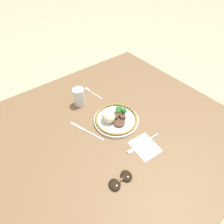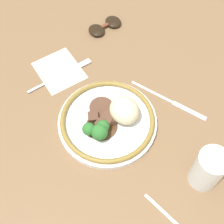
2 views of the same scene
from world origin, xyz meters
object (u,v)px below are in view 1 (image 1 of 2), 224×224
object	(u,v)px
knife	(85,130)
sunglasses	(121,180)
juice_glass	(79,98)
plate	(115,118)
fork	(141,145)
spoon	(90,91)

from	to	relation	value
knife	sunglasses	world-z (taller)	sunglasses
knife	sunglasses	size ratio (longest dim) A/B	1.89
juice_glass	knife	distance (m)	0.21
plate	sunglasses	xyz separation A→B (m)	(-0.27, 0.19, -0.01)
juice_glass	sunglasses	xyz separation A→B (m)	(-0.50, 0.11, -0.04)
plate	fork	size ratio (longest dim) A/B	1.25
sunglasses	fork	bearing A→B (deg)	-67.05
spoon	sunglasses	xyz separation A→B (m)	(-0.57, 0.22, 0.01)
fork	spoon	distance (m)	0.50
juice_glass	spoon	xyz separation A→B (m)	(0.07, -0.11, -0.04)
spoon	sunglasses	size ratio (longest dim) A/B	1.53
juice_glass	sunglasses	distance (m)	0.51
knife	sunglasses	xyz separation A→B (m)	(-0.31, 0.03, 0.01)
juice_glass	knife	world-z (taller)	juice_glass
plate	juice_glass	distance (m)	0.25
fork	knife	world-z (taller)	fork
juice_glass	plate	bearing A→B (deg)	-161.36
juice_glass	fork	world-z (taller)	juice_glass
juice_glass	knife	xyz separation A→B (m)	(-0.19, 0.08, -0.04)
knife	fork	bearing A→B (deg)	-165.87
juice_glass	sunglasses	world-z (taller)	juice_glass
knife	spoon	size ratio (longest dim) A/B	1.24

